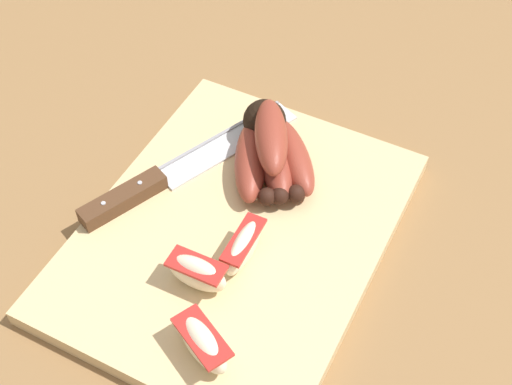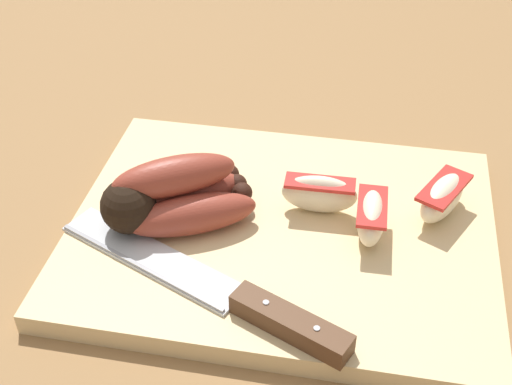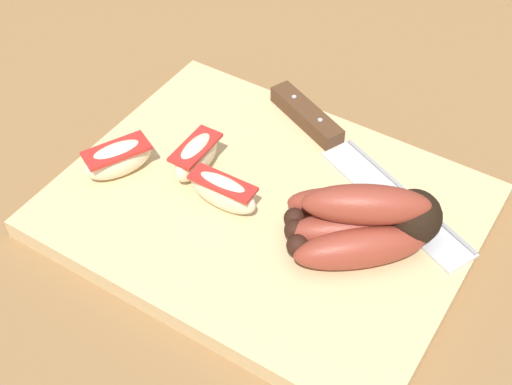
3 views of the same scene
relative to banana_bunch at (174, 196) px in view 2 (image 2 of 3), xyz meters
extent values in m
plane|color=olive|center=(-0.08, -0.01, -0.05)|extent=(6.00, 6.00, 0.00)
cube|color=#DBBC84|center=(-0.10, 0.00, -0.04)|extent=(0.38, 0.29, 0.02)
sphere|color=black|center=(0.03, 0.02, 0.00)|extent=(0.05, 0.05, 0.05)
ellipsoid|color=brown|center=(-0.02, 0.01, -0.01)|extent=(0.12, 0.08, 0.04)
sphere|color=black|center=(-0.06, -0.02, -0.01)|extent=(0.02, 0.02, 0.02)
ellipsoid|color=brown|center=(-0.01, 0.00, -0.01)|extent=(0.12, 0.10, 0.04)
sphere|color=black|center=(-0.05, -0.04, -0.01)|extent=(0.02, 0.02, 0.02)
ellipsoid|color=brown|center=(0.01, -0.02, -0.01)|extent=(0.11, 0.10, 0.04)
sphere|color=black|center=(-0.04, -0.05, -0.01)|extent=(0.02, 0.02, 0.02)
ellipsoid|color=brown|center=(0.00, 0.00, 0.02)|extent=(0.11, 0.09, 0.04)
cube|color=silver|center=(0.01, 0.06, -0.02)|extent=(0.18, 0.11, 0.00)
cube|color=#99999E|center=(0.01, 0.07, -0.02)|extent=(0.16, 0.08, 0.00)
cube|color=#51331E|center=(-0.12, 0.11, -0.02)|extent=(0.10, 0.06, 0.02)
cylinder|color=#B2B2B7|center=(-0.14, 0.12, -0.01)|extent=(0.01, 0.01, 0.00)
cylinder|color=#B2B2B7|center=(-0.10, 0.11, -0.01)|extent=(0.00, 0.01, 0.00)
ellipsoid|color=#F4E5C1|center=(-0.18, 0.00, -0.01)|extent=(0.03, 0.06, 0.04)
cube|color=red|center=(-0.18, 0.00, 0.01)|extent=(0.03, 0.06, 0.00)
ellipsoid|color=#F4E5C1|center=(-0.24, -0.05, -0.01)|extent=(0.05, 0.07, 0.04)
cube|color=red|center=(-0.24, -0.05, 0.01)|extent=(0.05, 0.07, 0.00)
ellipsoid|color=#F4E5C1|center=(-0.13, -0.03, -0.01)|extent=(0.07, 0.02, 0.04)
cube|color=red|center=(-0.13, -0.03, 0.01)|extent=(0.06, 0.02, 0.00)
camera|label=1|loc=(-0.49, -0.23, 0.57)|focal=50.53mm
camera|label=2|loc=(-0.16, 0.46, 0.39)|focal=48.89mm
camera|label=3|loc=(0.14, -0.40, 0.47)|focal=50.41mm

